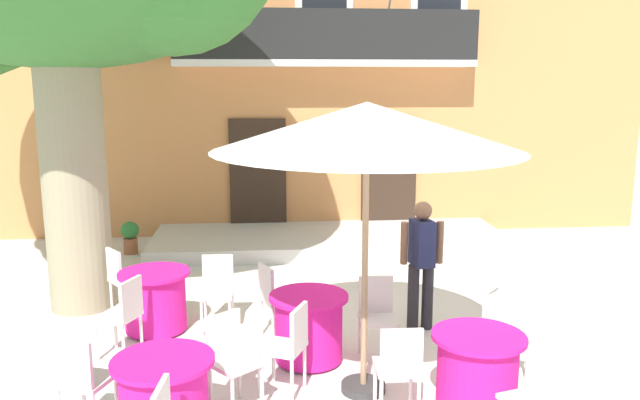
% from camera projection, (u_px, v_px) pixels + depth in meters
% --- Properties ---
extents(ground_plane, '(120.00, 120.00, 0.00)m').
position_uv_depth(ground_plane, '(371.00, 328.00, 7.87)').
color(ground_plane, silver).
extents(building_facade, '(13.00, 5.09, 7.50)m').
position_uv_depth(building_facade, '(315.00, 47.00, 13.99)').
color(building_facade, '#CC844C').
rests_on(building_facade, ground).
extents(entrance_step_platform, '(6.43, 2.13, 0.25)m').
position_uv_depth(entrance_step_platform, '(329.00, 240.00, 11.68)').
color(entrance_step_platform, silver).
rests_on(entrance_step_platform, ground).
extents(cafe_table_near_tree, '(0.86, 0.86, 0.76)m').
position_uv_depth(cafe_table_near_tree, '(309.00, 327.00, 6.89)').
color(cafe_table_near_tree, '#DB1984').
rests_on(cafe_table_near_tree, ground).
extents(cafe_chair_near_tree_0, '(0.42, 0.42, 0.91)m').
position_uv_depth(cafe_chair_near_tree_0, '(377.00, 312.00, 6.96)').
color(cafe_chair_near_tree_0, silver).
rests_on(cafe_chair_near_tree_0, ground).
extents(cafe_chair_near_tree_1, '(0.52, 0.52, 0.91)m').
position_uv_depth(cafe_chair_near_tree_1, '(274.00, 296.00, 7.48)').
color(cafe_chair_near_tree_1, silver).
rests_on(cafe_chair_near_tree_1, ground).
extents(cafe_chair_near_tree_2, '(0.53, 0.53, 0.91)m').
position_uv_depth(cafe_chair_near_tree_2, '(289.00, 343.00, 6.15)').
color(cafe_chair_near_tree_2, silver).
rests_on(cafe_chair_near_tree_2, ground).
extents(cafe_table_middle, '(0.86, 0.86, 0.76)m').
position_uv_depth(cafe_table_middle, '(477.00, 372.00, 5.84)').
color(cafe_table_middle, '#DB1984').
rests_on(cafe_table_middle, ground).
extents(cafe_chair_middle_0, '(0.41, 0.41, 0.91)m').
position_uv_depth(cafe_chair_middle_0, '(399.00, 365.00, 5.68)').
color(cafe_chair_middle_0, silver).
rests_on(cafe_chair_middle_0, ground).
extents(cafe_chair_middle_1, '(0.49, 0.49, 0.91)m').
position_uv_depth(cafe_chair_middle_1, '(539.00, 394.00, 5.15)').
color(cafe_chair_middle_1, silver).
rests_on(cafe_chair_middle_1, ground).
extents(cafe_chair_middle_2, '(0.56, 0.56, 0.91)m').
position_uv_depth(cafe_chair_middle_2, '(500.00, 331.00, 6.45)').
color(cafe_chair_middle_2, silver).
rests_on(cafe_chair_middle_2, ground).
extents(cafe_table_front, '(0.86, 0.86, 0.76)m').
position_uv_depth(cafe_table_front, '(165.00, 400.00, 5.34)').
color(cafe_table_front, '#DB1984').
rests_on(cafe_table_front, ground).
extents(cafe_chair_front_1, '(0.56, 0.56, 0.91)m').
position_uv_depth(cafe_chair_front_1, '(230.00, 355.00, 5.88)').
color(cafe_chair_front_1, silver).
rests_on(cafe_chair_front_1, ground).
extents(cafe_chair_front_2, '(0.51, 0.51, 0.91)m').
position_uv_depth(cafe_chair_front_2, '(81.00, 378.00, 5.43)').
color(cafe_chair_front_2, silver).
rests_on(cafe_chair_front_2, ground).
extents(cafe_table_far_side, '(0.86, 0.86, 0.76)m').
position_uv_depth(cafe_table_far_side, '(155.00, 301.00, 7.72)').
color(cafe_table_far_side, '#DB1984').
rests_on(cafe_table_far_side, ground).
extents(cafe_chair_far_side_0, '(0.56, 0.56, 0.91)m').
position_uv_depth(cafe_chair_far_side_0, '(122.00, 277.00, 8.20)').
color(cafe_chair_far_side_0, silver).
rests_on(cafe_chair_far_side_0, ground).
extents(cafe_chair_far_side_1, '(0.52, 0.52, 0.91)m').
position_uv_depth(cafe_chair_far_side_1, '(124.00, 312.00, 6.97)').
color(cafe_chair_far_side_1, silver).
rests_on(cafe_chair_far_side_1, ground).
extents(cafe_chair_far_side_2, '(0.42, 0.42, 0.91)m').
position_uv_depth(cafe_chair_far_side_2, '(217.00, 287.00, 7.80)').
color(cafe_chair_far_side_2, silver).
rests_on(cafe_chair_far_side_2, ground).
extents(cafe_umbrella, '(2.90, 2.90, 2.85)m').
position_uv_depth(cafe_umbrella, '(367.00, 128.00, 5.80)').
color(cafe_umbrella, '#997A56').
rests_on(cafe_umbrella, ground).
extents(ground_planter_left, '(0.32, 0.32, 0.58)m').
position_uv_depth(ground_planter_left, '(130.00, 236.00, 11.19)').
color(ground_planter_left, '#995638').
rests_on(ground_planter_left, ground).
extents(pedestrian_near_entrance, '(0.53, 0.37, 1.61)m').
position_uv_depth(pedestrian_near_entrance, '(422.00, 258.00, 7.70)').
color(pedestrian_near_entrance, '#232328').
rests_on(pedestrian_near_entrance, ground).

